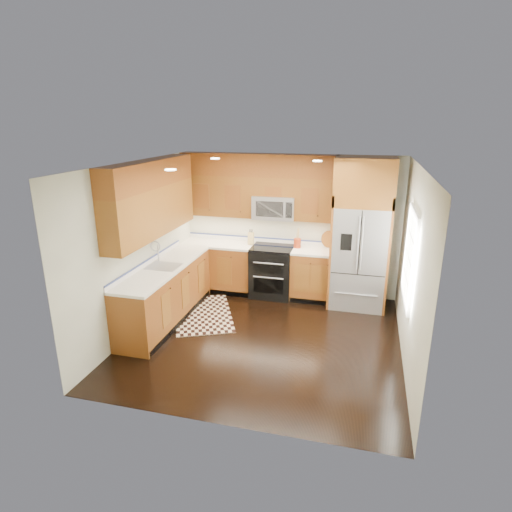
% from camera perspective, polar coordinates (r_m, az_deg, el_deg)
% --- Properties ---
extents(ground, '(4.00, 4.00, 0.00)m').
position_cam_1_polar(ground, '(6.63, 1.08, -10.87)').
color(ground, black).
rests_on(ground, ground).
extents(wall_back, '(4.00, 0.02, 2.60)m').
position_cam_1_polar(wall_back, '(8.00, 4.51, 4.16)').
color(wall_back, silver).
rests_on(wall_back, ground).
extents(wall_left, '(0.02, 4.00, 2.60)m').
position_cam_1_polar(wall_left, '(6.84, -15.37, 1.18)').
color(wall_left, silver).
rests_on(wall_left, ground).
extents(wall_right, '(0.02, 4.00, 2.60)m').
position_cam_1_polar(wall_right, '(6.00, 20.08, -1.60)').
color(wall_right, silver).
rests_on(wall_right, ground).
extents(window, '(0.04, 1.10, 1.30)m').
position_cam_1_polar(window, '(6.16, 19.82, -0.11)').
color(window, white).
rests_on(window, ground).
extents(base_cabinets, '(2.85, 3.00, 0.90)m').
position_cam_1_polar(base_cabinets, '(7.56, -6.41, -3.50)').
color(base_cabinets, brown).
rests_on(base_cabinets, ground).
extents(countertop, '(2.86, 3.01, 0.04)m').
position_cam_1_polar(countertop, '(7.45, -5.20, 0.08)').
color(countertop, white).
rests_on(countertop, base_cabinets).
extents(upper_cabinets, '(2.85, 3.00, 1.15)m').
position_cam_1_polar(upper_cabinets, '(7.29, -5.71, 8.59)').
color(upper_cabinets, brown).
rests_on(upper_cabinets, ground).
extents(range, '(0.76, 0.67, 0.95)m').
position_cam_1_polar(range, '(7.97, 2.17, -2.09)').
color(range, black).
rests_on(range, ground).
extents(microwave, '(0.76, 0.40, 0.42)m').
position_cam_1_polar(microwave, '(7.78, 2.48, 6.51)').
color(microwave, '#B2B2B7').
rests_on(microwave, ground).
extents(refrigerator, '(0.98, 0.75, 2.60)m').
position_cam_1_polar(refrigerator, '(7.53, 13.79, 2.84)').
color(refrigerator, '#B2B2B7').
rests_on(refrigerator, ground).
extents(sink_faucet, '(0.54, 0.44, 0.37)m').
position_cam_1_polar(sink_faucet, '(6.99, -12.37, -0.86)').
color(sink_faucet, '#B2B2B7').
rests_on(sink_faucet, countertop).
extents(rug, '(1.47, 1.77, 0.01)m').
position_cam_1_polar(rug, '(7.43, -7.01, -7.65)').
color(rug, black).
rests_on(rug, ground).
extents(knife_block, '(0.12, 0.15, 0.28)m').
position_cam_1_polar(knife_block, '(8.00, -0.68, 2.40)').
color(knife_block, tan).
rests_on(knife_block, countertop).
extents(utensil_crock, '(0.13, 0.13, 0.36)m').
position_cam_1_polar(utensil_crock, '(7.81, 5.54, 2.01)').
color(utensil_crock, '#982F12').
rests_on(utensil_crock, countertop).
extents(cutting_board, '(0.39, 0.39, 0.02)m').
position_cam_1_polar(cutting_board, '(7.94, 9.70, 1.24)').
color(cutting_board, brown).
rests_on(cutting_board, countertop).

